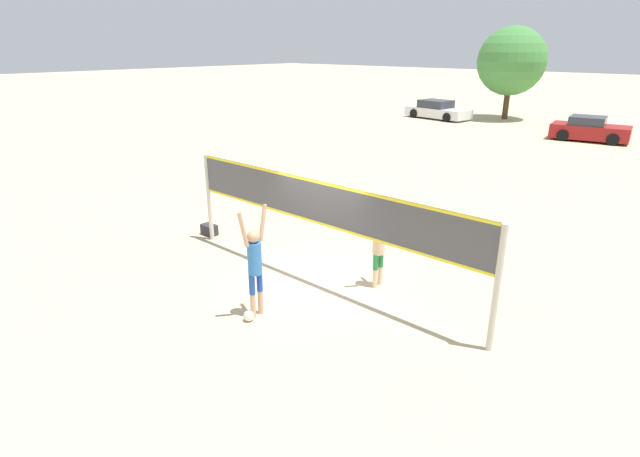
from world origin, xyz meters
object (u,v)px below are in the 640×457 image
(player_spiker, at_px, (255,260))
(parked_car_mid, at_px, (589,130))
(volleyball, at_px, (249,316))
(parked_car_near, at_px, (437,110))
(gear_bag, at_px, (209,230))
(tree_right_cluster, at_px, (512,61))
(player_blocker, at_px, (379,244))
(volleyball_net, at_px, (320,211))

(player_spiker, xyz_separation_m, parked_car_mid, (-0.61, 25.55, -0.59))
(volleyball, height_order, parked_car_near, parked_car_near)
(gear_bag, relative_size, parked_car_mid, 0.11)
(player_spiker, relative_size, volleyball, 10.71)
(parked_car_near, bearing_deg, gear_bag, -67.11)
(gear_bag, height_order, tree_right_cluster, tree_right_cluster)
(player_blocker, height_order, tree_right_cluster, tree_right_cluster)
(gear_bag, bearing_deg, volleyball, -27.91)
(volleyball, xyz_separation_m, gear_bag, (-4.49, 2.38, 0.05))
(parked_car_near, relative_size, parked_car_mid, 1.17)
(volleyball_net, height_order, tree_right_cluster, tree_right_cluster)
(gear_bag, bearing_deg, player_blocker, 5.89)
(tree_right_cluster, bearing_deg, parked_car_near, -140.60)
(volleyball_net, distance_m, parked_car_mid, 23.63)
(player_blocker, relative_size, parked_car_near, 0.40)
(volleyball_net, distance_m, tree_right_cluster, 30.09)
(tree_right_cluster, bearing_deg, volleyball, -76.06)
(volleyball, bearing_deg, player_spiker, 99.99)
(volleyball_net, xyz_separation_m, gear_bag, (-4.41, 0.17, -1.57))
(gear_bag, xyz_separation_m, parked_car_near, (-7.07, 25.71, 0.44))
(player_spiker, height_order, volleyball, player_spiker)
(player_blocker, distance_m, parked_car_near, 28.11)
(tree_right_cluster, bearing_deg, player_spiker, -76.03)
(volleyball, xyz_separation_m, tree_right_cluster, (-7.75, 31.22, 3.92))
(player_blocker, bearing_deg, player_spiker, -21.43)
(gear_bag, height_order, parked_car_near, parked_car_near)
(player_blocker, xyz_separation_m, parked_car_mid, (-1.66, 22.86, -0.41))
(player_spiker, bearing_deg, volleyball_net, 0.98)
(player_spiker, relative_size, parked_car_near, 0.46)
(parked_car_mid, height_order, tree_right_cluster, tree_right_cluster)
(volleyball, height_order, gear_bag, gear_bag)
(gear_bag, xyz_separation_m, tree_right_cluster, (-3.26, 28.84, 3.87))
(player_blocker, height_order, gear_bag, player_blocker)
(volleyball, height_order, parked_car_mid, parked_car_mid)
(parked_car_mid, xyz_separation_m, tree_right_cluster, (-7.09, 5.41, 3.41))
(player_blocker, relative_size, tree_right_cluster, 0.31)
(player_blocker, xyz_separation_m, volleyball, (-1.01, -2.95, -0.92))
(player_spiker, distance_m, parked_car_near, 30.12)
(tree_right_cluster, bearing_deg, gear_bag, -83.55)
(player_spiker, distance_m, volleyball, 1.14)
(player_spiker, height_order, parked_car_near, player_spiker)
(volleyball, bearing_deg, volleyball_net, 92.05)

